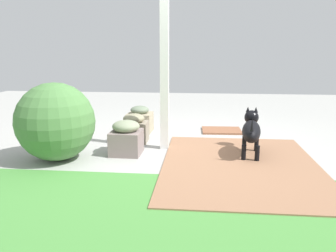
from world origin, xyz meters
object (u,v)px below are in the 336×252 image
Objects in this scene: stone_planter_mid at (126,138)px; stone_planter_nearest at (140,120)px; terracotta_pot_broad at (70,122)px; round_shrub at (55,122)px; porch_pillar at (165,55)px; doormat at (222,130)px; dog at (251,130)px; stone_planter_near at (134,128)px.

stone_planter_nearest is at bearing -88.06° from stone_planter_mid.
round_shrub is at bearing 103.71° from terracotta_pot_broad.
terracotta_pot_broad is (1.52, -0.47, -1.02)m from porch_pillar.
doormat is at bearing -173.48° from stone_planter_nearest.
round_shrub is 1.14m from terracotta_pot_broad.
round_shrub is at bearing 21.81° from stone_planter_mid.
stone_planter_nearest reaches higher than terracotta_pot_broad.
stone_planter_near is at bearing -17.03° from dog.
terracotta_pot_broad is 0.46× the size of dog.
stone_planter_mid is at bearing 143.96° from terracotta_pot_broad.
terracotta_pot_broad is 2.72m from dog.
stone_planter_mid is 1.14× the size of terracotta_pot_broad.
stone_planter_nearest is 1.21m from stone_planter_mid.
round_shrub is at bearing 9.96° from dog.
round_shrub reaches higher than stone_planter_near.
stone_planter_mid reaches higher than stone_planter_near.
stone_planter_near is 1.53m from doormat.
round_shrub is 2.71m from doormat.
stone_planter_mid is at bearing 32.58° from porch_pillar.
porch_pillar reaches higher than doormat.
stone_planter_nearest is 1.10m from terracotta_pot_broad.
stone_planter_near reaches higher than terracotta_pot_broad.
stone_planter_near is 0.50× the size of dog.
dog is (-1.58, -0.10, 0.12)m from stone_planter_mid.
stone_planter_mid is at bearing 3.66° from dog.
stone_planter_nearest reaches higher than stone_planter_near.
dog is at bearing 145.78° from stone_planter_nearest.
porch_pillar reaches higher than stone_planter_near.
doormat is (0.29, -1.26, -0.32)m from dog.
stone_planter_mid is (-0.04, 1.21, 0.02)m from stone_planter_nearest.
porch_pillar is 1.19m from stone_planter_near.
dog is at bearing 165.86° from terracotta_pot_broad.
stone_planter_near reaches higher than doormat.
stone_planter_mid is at bearing 91.94° from stone_planter_nearest.
stone_planter_near is at bearing 170.46° from terracotta_pot_broad.
doormat is (-1.29, -1.36, -0.20)m from stone_planter_mid.
dog is 1.33× the size of doormat.
porch_pillar is at bearing 148.43° from stone_planter_near.
stone_planter_mid is 1.59m from dog.
stone_planter_mid is 0.70× the size of doormat.
porch_pillar is 1.83m from doormat.
dog reaches higher than doormat.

